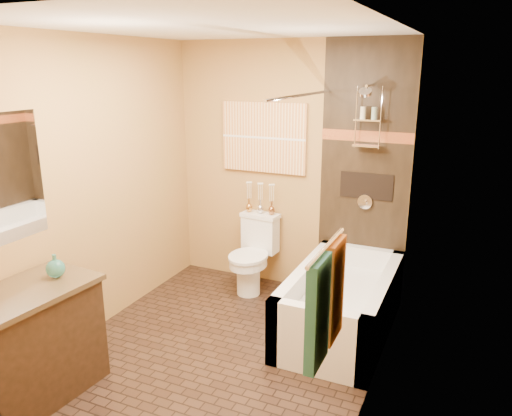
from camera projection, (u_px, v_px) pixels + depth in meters
The scene contains 22 objects.
floor at pixel (220, 353), 4.05m from camera, with size 3.00×3.00×0.00m, color black.
wall_left at pixel (91, 189), 4.18m from camera, with size 0.02×3.00×2.50m, color #A87241.
wall_right at pixel (379, 225), 3.23m from camera, with size 0.02×3.00×2.50m, color #A87241.
wall_back at pixel (288, 168), 5.02m from camera, with size 2.40×0.02×2.50m, color #A87241.
wall_front at pixel (66, 281), 2.39m from camera, with size 2.40×0.02×2.50m, color #A87241.
ceiling at pixel (212, 27), 3.36m from camera, with size 3.00×3.00×0.00m, color silver.
alcove_tile_back at pixel (364, 175), 4.70m from camera, with size 0.85×0.01×2.50m, color black.
alcove_tile_right at pixel (396, 198), 3.89m from camera, with size 0.01×1.50×2.50m, color black.
mosaic_band_back at pixel (367, 136), 4.59m from camera, with size 0.85×0.01×0.10m, color maroon.
mosaic_band_right at pixel (399, 151), 3.79m from camera, with size 0.01×1.50×0.10m, color maroon.
alcove_niche at pixel (366, 186), 4.71m from camera, with size 0.50×0.01×0.25m, color black.
shower_fixtures at pixel (367, 133), 4.48m from camera, with size 0.24×0.33×1.16m.
curtain_rod at pixel (303, 95), 3.99m from camera, with size 0.03×0.03×1.55m, color silver.
towel_bar at pixel (326, 247), 2.27m from camera, with size 0.02×0.02×0.55m, color silver.
towel_teal at pixel (318, 313), 2.23m from camera, with size 0.05×0.22×0.52m, color #1C5060.
towel_rust at pixel (334, 290), 2.46m from camera, with size 0.05×0.22×0.52m, color brown.
sunset_painting at pixel (264, 138), 5.01m from camera, with size 0.90×0.04×0.70m, color orange.
bathtub at pixel (341, 308), 4.33m from camera, with size 0.80×1.50×0.55m.
toilet at pixel (253, 254), 5.11m from camera, with size 0.41×0.60×0.78m.
vanity at pixel (31, 343), 3.42m from camera, with size 0.63×0.96×0.81m.
teal_bottle at pixel (55, 266), 3.48m from camera, with size 0.13×0.13×0.21m, color #2A7F73, non-canonical shape.
bud_vases at pixel (260, 197), 5.11m from camera, with size 0.32×0.07×0.32m.
Camera 1 is at (1.74, -3.13, 2.25)m, focal length 35.00 mm.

